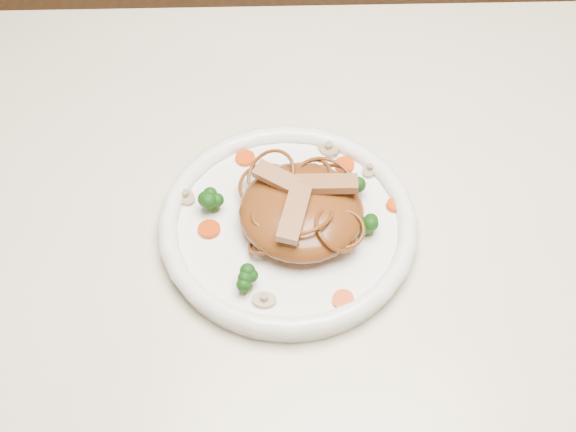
{
  "coord_description": "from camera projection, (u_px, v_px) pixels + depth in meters",
  "views": [
    {
      "loc": [
        -0.09,
        -0.46,
        1.42
      ],
      "look_at": [
        -0.08,
        0.03,
        0.78
      ],
      "focal_mm": 49.58,
      "sensor_mm": 36.0,
      "label": 1
    }
  ],
  "objects": [
    {
      "name": "chicken_c",
      "position": [
        294.0,
        213.0,
        0.76
      ],
      "size": [
        0.04,
        0.07,
        0.01
      ],
      "primitive_type": "cube",
      "rotation": [
        0.0,
        0.0,
        4.45
      ],
      "color": "#9E6F4A",
      "rests_on": "noodle_mound"
    },
    {
      "name": "carrot_3",
      "position": [
        245.0,
        158.0,
        0.86
      ],
      "size": [
        0.03,
        0.03,
        0.0
      ],
      "primitive_type": "cylinder",
      "rotation": [
        0.0,
        0.0,
        -0.4
      ],
      "color": "red",
      "rests_on": "plate"
    },
    {
      "name": "plate",
      "position": [
        288.0,
        229.0,
        0.82
      ],
      "size": [
        0.32,
        0.32,
        0.02
      ],
      "primitive_type": "cylinder",
      "rotation": [
        0.0,
        0.0,
        -0.24
      ],
      "color": "white",
      "rests_on": "table"
    },
    {
      "name": "mushroom_2",
      "position": [
        185.0,
        197.0,
        0.83
      ],
      "size": [
        0.04,
        0.04,
        0.01
      ],
      "primitive_type": "cylinder",
      "rotation": [
        0.0,
        0.0,
        -0.86
      ],
      "color": "#9D9275",
      "rests_on": "plate"
    },
    {
      "name": "mushroom_0",
      "position": [
        264.0,
        300.0,
        0.75
      ],
      "size": [
        0.03,
        0.03,
        0.01
      ],
      "primitive_type": "cylinder",
      "rotation": [
        0.0,
        0.0,
        -0.08
      ],
      "color": "#9D9275",
      "rests_on": "plate"
    },
    {
      "name": "chicken_a",
      "position": [
        326.0,
        184.0,
        0.79
      ],
      "size": [
        0.06,
        0.02,
        0.01
      ],
      "primitive_type": "cube",
      "rotation": [
        0.0,
        0.0,
        -0.04
      ],
      "color": "#9E6F4A",
      "rests_on": "noodle_mound"
    },
    {
      "name": "noodle_mound",
      "position": [
        301.0,
        211.0,
        0.8
      ],
      "size": [
        0.14,
        0.14,
        0.04
      ],
      "primitive_type": "ellipsoid",
      "rotation": [
        0.0,
        0.0,
        -0.15
      ],
      "color": "brown",
      "rests_on": "plate"
    },
    {
      "name": "broccoli_3",
      "position": [
        368.0,
        223.0,
        0.8
      ],
      "size": [
        0.03,
        0.03,
        0.03
      ],
      "primitive_type": null,
      "rotation": [
        0.0,
        0.0,
        0.18
      ],
      "color": "#0F440E",
      "rests_on": "plate"
    },
    {
      "name": "mushroom_3",
      "position": [
        329.0,
        149.0,
        0.87
      ],
      "size": [
        0.04,
        0.04,
        0.01
      ],
      "primitive_type": "cylinder",
      "rotation": [
        0.0,
        0.0,
        2.25
      ],
      "color": "#9D9275",
      "rests_on": "plate"
    },
    {
      "name": "carrot_0",
      "position": [
        344.0,
        165.0,
        0.86
      ],
      "size": [
        0.02,
        0.02,
        0.0
      ],
      "primitive_type": "cylinder",
      "rotation": [
        0.0,
        0.0,
        -0.13
      ],
      "color": "red",
      "rests_on": "plate"
    },
    {
      "name": "broccoli_0",
      "position": [
        352.0,
        182.0,
        0.83
      ],
      "size": [
        0.03,
        0.03,
        0.03
      ],
      "primitive_type": null,
      "rotation": [
        0.0,
        0.0,
        0.27
      ],
      "color": "#0F440E",
      "rests_on": "plate"
    },
    {
      "name": "table",
      "position": [
        361.0,
        303.0,
        0.89
      ],
      "size": [
        1.2,
        0.8,
        0.75
      ],
      "color": "#EAE3C7",
      "rests_on": "ground"
    },
    {
      "name": "carrot_4",
      "position": [
        343.0,
        300.0,
        0.75
      ],
      "size": [
        0.03,
        0.03,
        0.0
      ],
      "primitive_type": "cylinder",
      "rotation": [
        0.0,
        0.0,
        0.37
      ],
      "color": "red",
      "rests_on": "plate"
    },
    {
      "name": "carrot_1",
      "position": [
        209.0,
        229.0,
        0.81
      ],
      "size": [
        0.03,
        0.03,
        0.0
      ],
      "primitive_type": "cylinder",
      "rotation": [
        0.0,
        0.0,
        -0.13
      ],
      "color": "red",
      "rests_on": "plate"
    },
    {
      "name": "carrot_2",
      "position": [
        394.0,
        205.0,
        0.82
      ],
      "size": [
        0.02,
        0.02,
        0.0
      ],
      "primitive_type": "cylinder",
      "rotation": [
        0.0,
        0.0,
        -0.3
      ],
      "color": "red",
      "rests_on": "plate"
    },
    {
      "name": "broccoli_1",
      "position": [
        213.0,
        198.0,
        0.81
      ],
      "size": [
        0.03,
        0.03,
        0.03
      ],
      "primitive_type": null,
      "rotation": [
        0.0,
        0.0,
        0.19
      ],
      "color": "#0F440E",
      "rests_on": "plate"
    },
    {
      "name": "mushroom_1",
      "position": [
        370.0,
        170.0,
        0.85
      ],
      "size": [
        0.03,
        0.03,
        0.01
      ],
      "primitive_type": "cylinder",
      "rotation": [
        0.0,
        0.0,
        0.89
      ],
      "color": "#9D9275",
      "rests_on": "plate"
    },
    {
      "name": "chicken_b",
      "position": [
        281.0,
        180.0,
        0.79
      ],
      "size": [
        0.06,
        0.05,
        0.01
      ],
      "primitive_type": "cube",
      "rotation": [
        0.0,
        0.0,
        2.59
      ],
      "color": "#9E6F4A",
      "rests_on": "noodle_mound"
    },
    {
      "name": "broccoli_2",
      "position": [
        245.0,
        279.0,
        0.75
      ],
      "size": [
        0.03,
        0.03,
        0.03
      ],
      "primitive_type": null,
      "rotation": [
        0.0,
        0.0,
        -0.36
      ],
      "color": "#0F440E",
      "rests_on": "plate"
    }
  ]
}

